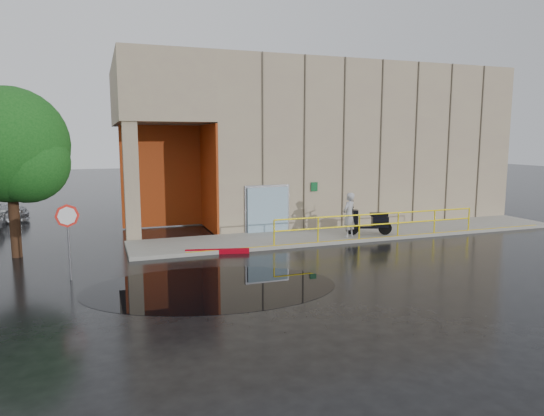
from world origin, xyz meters
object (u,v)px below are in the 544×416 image
Objects in this scene: stop_sign at (68,225)px; tree_near at (14,149)px; scooter at (370,215)px; person at (349,215)px; red_curb at (217,251)px.

tree_near reaches higher than stop_sign.
tree_near is (-13.78, 1.30, 2.88)m from scooter.
tree_near is (-12.69, 1.44, 2.82)m from person.
stop_sign is at bearing -149.19° from scooter.
person is 13.08m from tree_near.
tree_near is at bearing -166.13° from scooter.
scooter is at bearing 156.43° from person.
tree_near is at bearing -37.30° from person.
scooter reaches higher than red_curb.
person is at bearing 20.20° from stop_sign.
stop_sign is at bearing -159.95° from red_curb.
red_curb is (-6.91, -0.60, -0.95)m from scooter.
person is 0.81× the size of stop_sign.
red_curb is at bearing -15.49° from tree_near.
red_curb is at bearing 28.27° from stop_sign.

